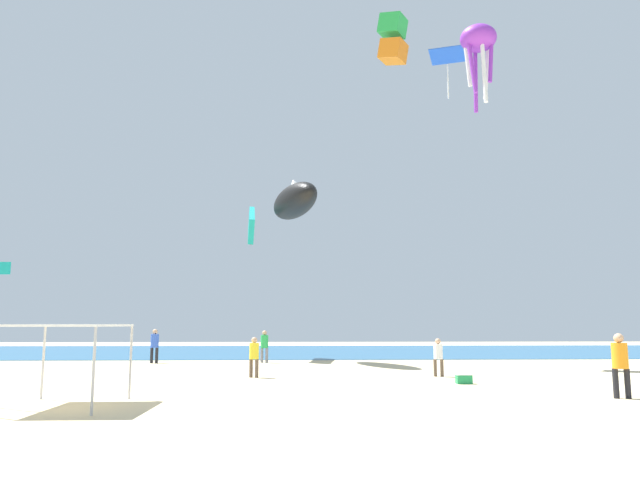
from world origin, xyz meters
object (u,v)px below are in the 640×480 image
(person_far_shore, at_px, (264,344))
(kite_inflatable_black, at_px, (294,201))
(cooler_box, at_px, (464,379))
(person_near_tent, at_px, (620,360))
(kite_octopus_purple, at_px, (478,43))
(canopy_tent, at_px, (68,328))
(person_central, at_px, (254,354))
(person_rightmost, at_px, (155,343))
(kite_box_green, at_px, (393,39))
(kite_parafoil_teal, at_px, (251,225))
(kite_diamond_blue, at_px, (447,58))
(person_leftmost, at_px, (438,354))

(person_far_shore, relative_size, kite_inflatable_black, 0.26)
(person_far_shore, bearing_deg, cooler_box, -29.16)
(person_far_shore, xyz_separation_m, kite_inflatable_black, (1.66, 0.41, 8.43))
(person_near_tent, distance_m, kite_octopus_purple, 18.68)
(kite_inflatable_black, bearing_deg, cooler_box, -169.98)
(person_near_tent, bearing_deg, person_far_shore, -49.84)
(canopy_tent, relative_size, person_near_tent, 1.73)
(kite_octopus_purple, distance_m, kite_inflatable_black, 13.46)
(person_central, distance_m, person_rightmost, 11.12)
(kite_box_green, bearing_deg, cooler_box, 34.76)
(person_rightmost, xyz_separation_m, kite_parafoil_teal, (4.98, 4.35, 7.51))
(person_rightmost, xyz_separation_m, kite_octopus_purple, (17.25, -5.92, 15.35))
(kite_octopus_purple, xyz_separation_m, kite_diamond_blue, (0.95, 9.74, 3.76))
(kite_diamond_blue, bearing_deg, person_central, 67.10)
(person_near_tent, xyz_separation_m, kite_box_green, (-4.00, 15.76, 18.08))
(person_near_tent, distance_m, kite_inflatable_black, 21.57)
(kite_diamond_blue, height_order, kite_inflatable_black, kite_diamond_blue)
(person_near_tent, bearing_deg, kite_diamond_blue, -85.65)
(kite_diamond_blue, relative_size, kite_inflatable_black, 0.45)
(kite_octopus_purple, height_order, kite_inflatable_black, kite_octopus_purple)
(person_leftmost, relative_size, kite_octopus_purple, 0.36)
(canopy_tent, relative_size, person_leftmost, 2.09)
(cooler_box, bearing_deg, kite_box_green, 92.57)
(person_leftmost, bearing_deg, cooler_box, 116.46)
(person_rightmost, relative_size, kite_box_green, 0.63)
(kite_diamond_blue, height_order, kite_parafoil_teal, kite_diamond_blue)
(person_rightmost, xyz_separation_m, kite_inflatable_black, (7.82, 0.70, 8.38))
(kite_parafoil_teal, bearing_deg, kite_inflatable_black, 33.08)
(canopy_tent, bearing_deg, kite_octopus_purple, 37.31)
(person_rightmost, height_order, kite_octopus_purple, kite_octopus_purple)
(person_far_shore, xyz_separation_m, kite_diamond_blue, (12.03, 3.53, 19.16))
(person_leftmost, distance_m, kite_octopus_purple, 16.17)
(person_far_shore, relative_size, kite_octopus_purple, 0.42)
(person_leftmost, distance_m, person_central, 7.74)
(canopy_tent, distance_m, cooler_box, 13.75)
(person_far_shore, bearing_deg, canopy_tent, -75.87)
(person_leftmost, relative_size, kite_diamond_blue, 0.50)
(person_near_tent, bearing_deg, kite_inflatable_black, -54.45)
(person_leftmost, height_order, kite_octopus_purple, kite_octopus_purple)
(kite_box_green, distance_m, kite_inflatable_black, 11.44)
(canopy_tent, relative_size, kite_box_green, 1.09)
(kite_box_green, relative_size, kite_inflatable_black, 0.43)
(person_far_shore, bearing_deg, kite_inflatable_black, 41.55)
(person_far_shore, xyz_separation_m, kite_box_green, (7.54, -1.08, 18.13))
(person_leftmost, height_order, kite_box_green, kite_box_green)
(cooler_box, distance_m, kite_box_green, 22.12)
(person_central, distance_m, kite_box_green, 21.41)
(person_leftmost, bearing_deg, person_rightmost, -10.27)
(person_central, distance_m, kite_diamond_blue, 26.13)
(kite_diamond_blue, xyz_separation_m, kite_parafoil_teal, (-13.22, 0.53, -11.60))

